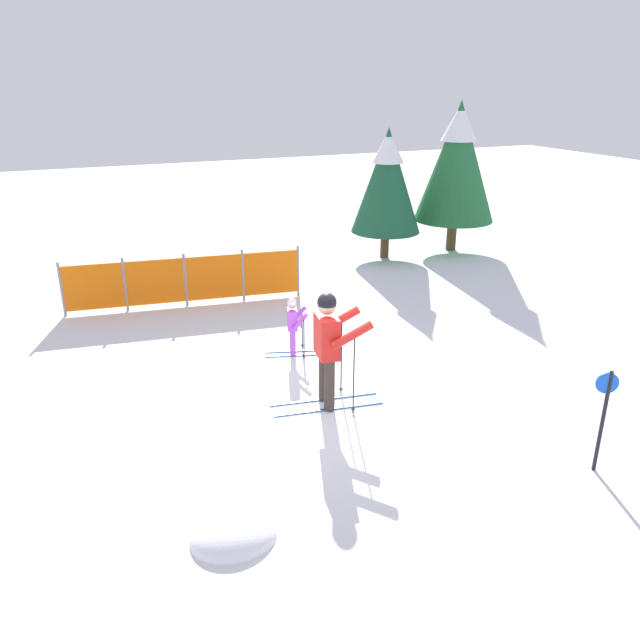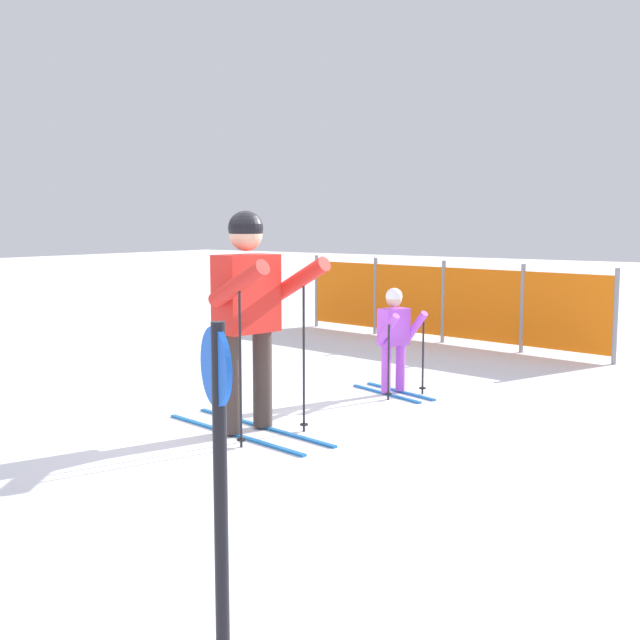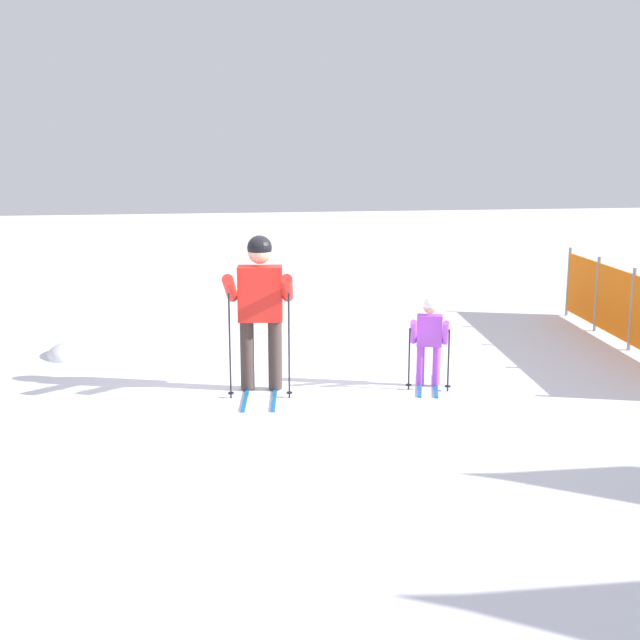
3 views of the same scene
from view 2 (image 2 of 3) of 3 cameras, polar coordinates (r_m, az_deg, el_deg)
The scene contains 5 objects.
ground_plane at distance 6.91m, azimuth -4.79°, elevation -7.66°, with size 60.00×60.00×0.00m, color white.
skier_adult at distance 6.58m, azimuth -5.07°, elevation 1.39°, with size 1.77×0.86×1.84m.
skier_child at distance 8.13m, azimuth 5.33°, elevation -0.92°, with size 1.04×0.58×1.08m.
safety_fence at distance 11.69m, azimuth 8.76°, elevation 1.30°, with size 5.13×0.75×1.18m.
trail_marker at distance 2.86m, azimuth -7.16°, elevation -10.87°, with size 0.26×0.15×1.42m.
Camera 2 is at (4.41, -5.02, 1.76)m, focal length 45.00 mm.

